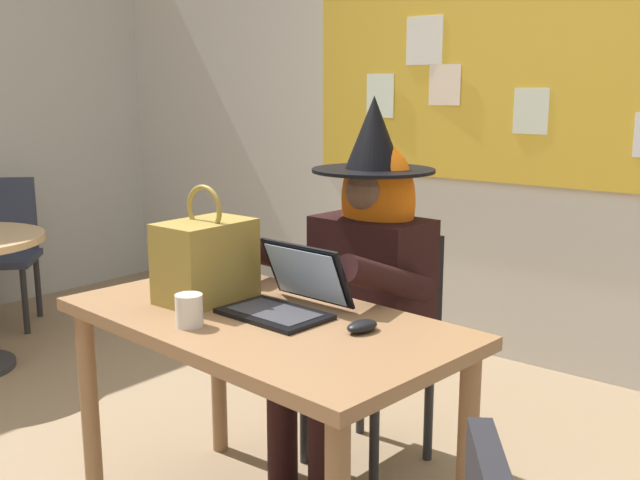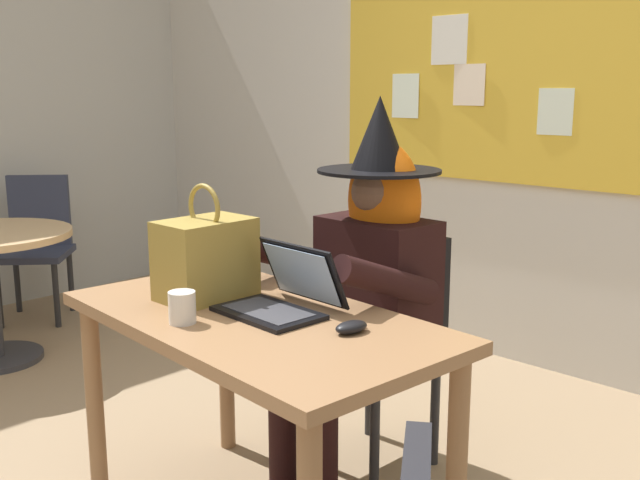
{
  "view_description": "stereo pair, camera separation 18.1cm",
  "coord_description": "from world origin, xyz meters",
  "px_view_note": "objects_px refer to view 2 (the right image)",
  "views": [
    {
      "loc": [
        1.62,
        -1.45,
        1.42
      ],
      "look_at": [
        0.12,
        0.39,
        0.93
      ],
      "focal_mm": 41.03,
      "sensor_mm": 36.0,
      "label": 1
    },
    {
      "loc": [
        1.76,
        -1.33,
        1.42
      ],
      "look_at": [
        0.12,
        0.39,
        0.93
      ],
      "focal_mm": 41.03,
      "sensor_mm": 36.0,
      "label": 2
    }
  ],
  "objects_px": {
    "laptop": "(282,297)",
    "coffee_mug": "(182,307)",
    "chair_at_desk": "(387,336)",
    "person_costumed": "(366,270)",
    "chair_spare_by_window": "(36,239)",
    "handbag": "(206,258)",
    "desk_main": "(255,347)",
    "computer_mouse": "(351,327)"
  },
  "relations": [
    {
      "from": "chair_at_desk",
      "to": "laptop",
      "type": "relative_size",
      "value": 2.61
    },
    {
      "from": "chair_at_desk",
      "to": "chair_spare_by_window",
      "type": "xyz_separation_m",
      "value": [
        -2.75,
        -0.07,
        0.0
      ]
    },
    {
      "from": "chair_at_desk",
      "to": "coffee_mug",
      "type": "bearing_deg",
      "value": -0.49
    },
    {
      "from": "handbag",
      "to": "chair_spare_by_window",
      "type": "relative_size",
      "value": 0.42
    },
    {
      "from": "desk_main",
      "to": "chair_spare_by_window",
      "type": "relative_size",
      "value": 1.47
    },
    {
      "from": "laptop",
      "to": "handbag",
      "type": "xyz_separation_m",
      "value": [
        -0.29,
        -0.06,
        0.09
      ]
    },
    {
      "from": "chair_at_desk",
      "to": "laptop",
      "type": "xyz_separation_m",
      "value": [
        0.07,
        -0.62,
        0.3
      ]
    },
    {
      "from": "chair_spare_by_window",
      "to": "coffee_mug",
      "type": "bearing_deg",
      "value": 25.13
    },
    {
      "from": "chair_at_desk",
      "to": "computer_mouse",
      "type": "bearing_deg",
      "value": 33.1
    },
    {
      "from": "person_costumed",
      "to": "handbag",
      "type": "height_order",
      "value": "person_costumed"
    },
    {
      "from": "desk_main",
      "to": "handbag",
      "type": "bearing_deg",
      "value": 176.53
    },
    {
      "from": "person_costumed",
      "to": "coffee_mug",
      "type": "relative_size",
      "value": 14.73
    },
    {
      "from": "person_costumed",
      "to": "computer_mouse",
      "type": "relative_size",
      "value": 13.46
    },
    {
      "from": "chair_spare_by_window",
      "to": "laptop",
      "type": "bearing_deg",
      "value": 31.23
    },
    {
      "from": "chair_spare_by_window",
      "to": "computer_mouse",
      "type": "bearing_deg",
      "value": 32.11
    },
    {
      "from": "coffee_mug",
      "to": "computer_mouse",
      "type": "bearing_deg",
      "value": 33.24
    },
    {
      "from": "laptop",
      "to": "desk_main",
      "type": "bearing_deg",
      "value": -112.21
    },
    {
      "from": "coffee_mug",
      "to": "laptop",
      "type": "bearing_deg",
      "value": 65.57
    },
    {
      "from": "desk_main",
      "to": "computer_mouse",
      "type": "distance_m",
      "value": 0.36
    },
    {
      "from": "person_costumed",
      "to": "chair_spare_by_window",
      "type": "height_order",
      "value": "person_costumed"
    },
    {
      "from": "person_costumed",
      "to": "computer_mouse",
      "type": "distance_m",
      "value": 0.62
    },
    {
      "from": "laptop",
      "to": "coffee_mug",
      "type": "relative_size",
      "value": 3.58
    },
    {
      "from": "chair_at_desk",
      "to": "handbag",
      "type": "distance_m",
      "value": 0.82
    },
    {
      "from": "person_costumed",
      "to": "computer_mouse",
      "type": "xyz_separation_m",
      "value": [
        0.37,
        -0.5,
        -0.01
      ]
    },
    {
      "from": "computer_mouse",
      "to": "desk_main",
      "type": "bearing_deg",
      "value": -157.89
    },
    {
      "from": "desk_main",
      "to": "person_costumed",
      "type": "distance_m",
      "value": 0.59
    },
    {
      "from": "chair_at_desk",
      "to": "chair_spare_by_window",
      "type": "height_order",
      "value": "chair_spare_by_window"
    },
    {
      "from": "chair_at_desk",
      "to": "handbag",
      "type": "bearing_deg",
      "value": -14.92
    },
    {
      "from": "chair_at_desk",
      "to": "coffee_mug",
      "type": "relative_size",
      "value": 9.35
    },
    {
      "from": "desk_main",
      "to": "laptop",
      "type": "relative_size",
      "value": 3.85
    },
    {
      "from": "laptop",
      "to": "computer_mouse",
      "type": "bearing_deg",
      "value": 1.74
    },
    {
      "from": "chair_at_desk",
      "to": "chair_spare_by_window",
      "type": "bearing_deg",
      "value": -85.29
    },
    {
      "from": "computer_mouse",
      "to": "chair_at_desk",
      "type": "bearing_deg",
      "value": 129.63
    },
    {
      "from": "computer_mouse",
      "to": "coffee_mug",
      "type": "distance_m",
      "value": 0.5
    },
    {
      "from": "laptop",
      "to": "coffee_mug",
      "type": "height_order",
      "value": "laptop"
    },
    {
      "from": "laptop",
      "to": "computer_mouse",
      "type": "height_order",
      "value": "laptop"
    },
    {
      "from": "person_costumed",
      "to": "chair_spare_by_window",
      "type": "bearing_deg",
      "value": -88.02
    },
    {
      "from": "desk_main",
      "to": "chair_at_desk",
      "type": "height_order",
      "value": "chair_at_desk"
    },
    {
      "from": "laptop",
      "to": "coffee_mug",
      "type": "bearing_deg",
      "value": -111.39
    },
    {
      "from": "laptop",
      "to": "coffee_mug",
      "type": "xyz_separation_m",
      "value": [
        -0.13,
        -0.28,
        0.0
      ]
    },
    {
      "from": "handbag",
      "to": "chair_spare_by_window",
      "type": "height_order",
      "value": "handbag"
    },
    {
      "from": "person_costumed",
      "to": "coffee_mug",
      "type": "xyz_separation_m",
      "value": [
        -0.05,
        -0.78,
        0.02
      ]
    }
  ]
}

